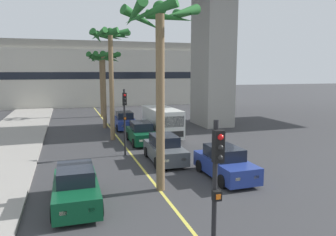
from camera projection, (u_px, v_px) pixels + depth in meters
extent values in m
cube|color=#DBCC4C|center=(125.00, 147.00, 22.75)|extent=(0.14, 56.00, 0.01)
cube|color=gray|center=(213.00, 53.00, 31.14)|extent=(2.80, 4.40, 14.12)
cube|color=beige|center=(91.00, 78.00, 50.10)|extent=(36.83, 8.00, 8.41)
cube|color=#9C998D|center=(90.00, 46.00, 49.40)|extent=(36.09, 7.20, 1.20)
cube|color=black|center=(93.00, 76.00, 46.25)|extent=(33.14, 0.04, 1.00)
cube|color=navy|center=(225.00, 166.00, 16.15)|extent=(1.75, 4.12, 0.80)
cube|color=black|center=(224.00, 152.00, 16.19)|extent=(1.42, 2.07, 0.60)
cube|color=#F2EDCC|center=(256.00, 177.00, 14.40)|extent=(0.24, 0.08, 0.14)
cube|color=#F2EDCC|center=(238.00, 179.00, 14.11)|extent=(0.24, 0.08, 0.14)
cylinder|color=black|center=(253.00, 178.00, 15.24)|extent=(0.23, 0.64, 0.64)
cylinder|color=black|center=(222.00, 181.00, 14.74)|extent=(0.23, 0.64, 0.64)
cylinder|color=black|center=(227.00, 163.00, 17.63)|extent=(0.23, 0.64, 0.64)
cylinder|color=black|center=(200.00, 166.00, 17.13)|extent=(0.23, 0.64, 0.64)
cube|color=navy|center=(125.00, 123.00, 29.76)|extent=(1.82, 4.15, 0.80)
cube|color=black|center=(124.00, 115.00, 29.81)|extent=(1.45, 2.09, 0.60)
cube|color=#F2EDCC|center=(133.00, 125.00, 27.97)|extent=(0.24, 0.09, 0.14)
cube|color=#F2EDCC|center=(123.00, 126.00, 27.72)|extent=(0.24, 0.09, 0.14)
cylinder|color=black|center=(136.00, 127.00, 28.81)|extent=(0.24, 0.65, 0.64)
cylinder|color=black|center=(118.00, 128.00, 28.37)|extent=(0.24, 0.65, 0.64)
cylinder|color=black|center=(131.00, 123.00, 31.23)|extent=(0.24, 0.65, 0.64)
cylinder|color=black|center=(114.00, 124.00, 30.79)|extent=(0.24, 0.65, 0.64)
cube|color=#4C5156|center=(165.00, 152.00, 19.04)|extent=(1.79, 4.14, 0.80)
cube|color=black|center=(164.00, 140.00, 19.08)|extent=(1.44, 2.08, 0.60)
cube|color=#F2EDCC|center=(183.00, 159.00, 17.25)|extent=(0.24, 0.09, 0.14)
cube|color=#F2EDCC|center=(167.00, 161.00, 16.99)|extent=(0.24, 0.09, 0.14)
cylinder|color=black|center=(185.00, 161.00, 18.09)|extent=(0.23, 0.64, 0.64)
cylinder|color=black|center=(157.00, 163.00, 17.64)|extent=(0.23, 0.64, 0.64)
cylinder|color=black|center=(172.00, 150.00, 20.51)|extent=(0.23, 0.64, 0.64)
cylinder|color=black|center=(147.00, 152.00, 20.06)|extent=(0.23, 0.64, 0.64)
cube|color=#0C4728|center=(142.00, 135.00, 23.90)|extent=(1.79, 4.14, 0.80)
cube|color=black|center=(141.00, 126.00, 23.94)|extent=(1.44, 2.08, 0.60)
cube|color=#F2EDCC|center=(154.00, 140.00, 22.12)|extent=(0.24, 0.09, 0.14)
cube|color=#F2EDCC|center=(141.00, 141.00, 21.86)|extent=(0.24, 0.09, 0.14)
cylinder|color=black|center=(156.00, 142.00, 22.96)|extent=(0.23, 0.64, 0.64)
cylinder|color=black|center=(134.00, 143.00, 22.51)|extent=(0.23, 0.64, 0.64)
cylinder|color=black|center=(148.00, 135.00, 25.37)|extent=(0.23, 0.64, 0.64)
cylinder|color=black|center=(128.00, 136.00, 24.92)|extent=(0.23, 0.64, 0.64)
cube|color=#0C4728|center=(76.00, 192.00, 12.79)|extent=(1.73, 4.11, 0.80)
cube|color=black|center=(75.00, 174.00, 12.83)|extent=(1.41, 2.06, 0.60)
cube|color=#F2EDCC|center=(92.00, 209.00, 11.02)|extent=(0.24, 0.08, 0.14)
cube|color=#F2EDCC|center=(63.00, 213.00, 10.74)|extent=(0.24, 0.08, 0.14)
cylinder|color=black|center=(100.00, 208.00, 11.86)|extent=(0.22, 0.64, 0.64)
cylinder|color=black|center=(54.00, 214.00, 11.39)|extent=(0.22, 0.64, 0.64)
cylinder|color=black|center=(95.00, 185.00, 14.26)|extent=(0.22, 0.64, 0.64)
cylinder|color=black|center=(56.00, 189.00, 13.79)|extent=(0.22, 0.64, 0.64)
cube|color=silver|center=(162.00, 121.00, 25.80)|extent=(2.05, 5.22, 2.10)
cube|color=black|center=(172.00, 122.00, 23.34)|extent=(1.80, 0.10, 0.80)
cube|color=black|center=(173.00, 134.00, 23.42)|extent=(1.70, 0.08, 0.44)
cylinder|color=black|center=(180.00, 136.00, 24.76)|extent=(0.27, 0.76, 0.76)
cylinder|color=black|center=(156.00, 137.00, 24.17)|extent=(0.27, 0.76, 0.76)
cylinder|color=black|center=(167.00, 129.00, 27.69)|extent=(0.27, 0.76, 0.76)
cylinder|color=black|center=(146.00, 130.00, 27.11)|extent=(0.27, 0.76, 0.76)
cylinder|color=black|center=(214.00, 206.00, 7.79)|extent=(0.12, 0.12, 4.20)
cube|color=black|center=(218.00, 146.00, 7.44)|extent=(0.24, 0.20, 0.76)
sphere|color=red|center=(221.00, 137.00, 7.31)|extent=(0.14, 0.14, 0.14)
sphere|color=black|center=(220.00, 147.00, 7.35)|extent=(0.14, 0.14, 0.14)
sphere|color=black|center=(220.00, 158.00, 7.38)|extent=(0.14, 0.14, 0.14)
cube|color=black|center=(217.00, 196.00, 7.64)|extent=(0.20, 0.16, 0.24)
cube|color=orange|center=(218.00, 197.00, 7.56)|extent=(0.12, 0.03, 0.12)
cylinder|color=black|center=(125.00, 123.00, 20.18)|extent=(0.12, 0.12, 4.20)
cube|color=black|center=(125.00, 99.00, 19.83)|extent=(0.24, 0.20, 0.76)
sphere|color=red|center=(125.00, 95.00, 19.70)|extent=(0.14, 0.14, 0.14)
sphere|color=black|center=(125.00, 99.00, 19.73)|extent=(0.14, 0.14, 0.14)
sphere|color=black|center=(125.00, 103.00, 19.77)|extent=(0.14, 0.14, 0.14)
cube|color=black|center=(125.00, 118.00, 20.02)|extent=(0.20, 0.16, 0.24)
cube|color=orange|center=(125.00, 118.00, 19.95)|extent=(0.12, 0.03, 0.12)
cylinder|color=brown|center=(104.00, 92.00, 29.83)|extent=(0.36, 0.36, 6.68)
sphere|color=#236028|center=(103.00, 54.00, 29.32)|extent=(0.60, 0.60, 0.60)
cone|color=#236028|center=(115.00, 57.00, 29.73)|extent=(0.57, 2.16, 0.88)
cone|color=#236028|center=(110.00, 58.00, 30.29)|extent=(1.80, 1.82, 1.09)
cone|color=#236028|center=(105.00, 58.00, 30.40)|extent=(2.16, 1.05, 1.02)
cone|color=#236028|center=(97.00, 58.00, 30.09)|extent=(2.09, 1.37, 1.00)
cone|color=#236028|center=(92.00, 58.00, 29.41)|extent=(1.13, 2.14, 1.11)
cone|color=#236028|center=(92.00, 56.00, 28.80)|extent=(0.97, 2.18, 0.90)
cone|color=#236028|center=(99.00, 56.00, 28.32)|extent=(2.13, 1.27, 0.86)
cone|color=#236028|center=(108.00, 57.00, 28.53)|extent=(2.15, 1.09, 1.05)
cone|color=#236028|center=(113.00, 57.00, 28.91)|extent=(1.79, 1.85, 0.96)
cylinder|color=brown|center=(160.00, 104.00, 14.00)|extent=(0.38, 0.38, 7.76)
sphere|color=#236028|center=(160.00, 8.00, 13.42)|extent=(0.60, 0.60, 0.60)
cone|color=#236028|center=(185.00, 14.00, 13.77)|extent=(0.45, 2.29, 0.79)
cone|color=#236028|center=(169.00, 17.00, 14.49)|extent=(2.07, 1.77, 0.86)
cone|color=#236028|center=(143.00, 20.00, 14.28)|extent=(2.24, 1.38, 1.12)
cone|color=#236028|center=(134.00, 14.00, 13.02)|extent=(0.68, 2.32, 1.04)
cone|color=#236028|center=(150.00, 12.00, 12.41)|extent=(2.11, 1.67, 1.11)
cone|color=#236028|center=(183.00, 12.00, 12.83)|extent=(2.08, 1.75, 0.97)
cylinder|color=brown|center=(102.00, 87.00, 37.25)|extent=(0.40, 0.40, 6.80)
sphere|color=#236028|center=(101.00, 56.00, 36.73)|extent=(0.60, 0.60, 0.60)
cone|color=#236028|center=(108.00, 59.00, 37.04)|extent=(0.47, 1.70, 1.02)
cone|color=#236028|center=(105.00, 59.00, 37.54)|extent=(1.62, 1.39, 0.94)
cone|color=#236028|center=(99.00, 60.00, 37.49)|extent=(1.74, 0.80, 1.07)
cone|color=#236028|center=(94.00, 58.00, 36.98)|extent=(1.31, 1.66, 0.81)
cone|color=#236028|center=(94.00, 59.00, 36.27)|extent=(1.01, 1.74, 1.01)
cone|color=#236028|center=(100.00, 58.00, 35.97)|extent=(1.75, 0.71, 0.94)
cone|color=#236028|center=(106.00, 59.00, 36.27)|extent=(1.66, 1.31, 0.95)
cylinder|color=brown|center=(112.00, 88.00, 24.50)|extent=(0.36, 0.36, 8.02)
sphere|color=#236028|center=(110.00, 32.00, 23.89)|extent=(0.60, 0.60, 0.60)
cone|color=#236028|center=(124.00, 35.00, 24.13)|extent=(0.64, 2.08, 0.83)
cone|color=#236028|center=(118.00, 36.00, 24.81)|extent=(1.78, 1.74, 0.81)
cone|color=#236028|center=(109.00, 36.00, 24.88)|extent=(2.07, 0.53, 0.87)
cone|color=#236028|center=(102.00, 36.00, 24.55)|extent=(1.95, 1.50, 0.89)
cone|color=#236028|center=(97.00, 37.00, 24.03)|extent=(1.19, 2.05, 1.09)
cone|color=#236028|center=(98.00, 35.00, 23.27)|extent=(1.25, 2.05, 0.95)
cone|color=#236028|center=(105.00, 33.00, 22.95)|extent=(2.00, 1.39, 0.79)
cone|color=#236028|center=(116.00, 33.00, 23.08)|extent=(2.09, 0.93, 0.78)
cone|color=#236028|center=(122.00, 34.00, 23.62)|extent=(1.55, 1.92, 0.83)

